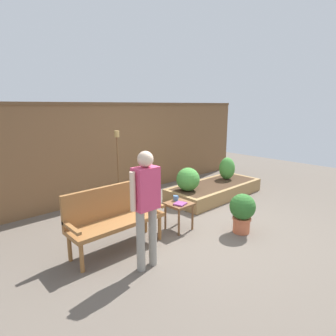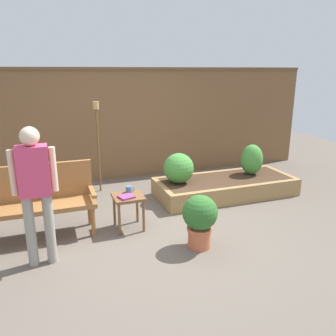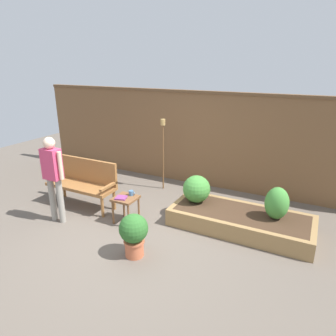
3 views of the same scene
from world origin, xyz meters
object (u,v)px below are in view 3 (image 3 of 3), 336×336
Objects in this scene: shrub_far_corner at (277,203)px; person_by_bench at (53,173)px; tiki_torch at (163,142)px; book_on_table at (121,198)px; garden_bench at (84,179)px; shrub_near_bench at (197,189)px; side_table at (126,202)px; cup_on_table at (131,193)px; potted_boxwood at (134,232)px.

person_by_bench is (-3.56, -1.30, 0.36)m from shrub_far_corner.
person_by_bench is (-1.00, -2.19, -0.17)m from tiki_torch.
tiki_torch reaches higher than book_on_table.
shrub_near_bench is at bearing 14.16° from garden_bench.
shrub_near_bench is 1.57m from tiki_torch.
person_by_bench is (-2.16, -1.30, 0.38)m from shrub_near_bench.
shrub_far_corner is 3.81m from person_by_bench.
side_table is 0.96× the size of shrub_near_bench.
tiki_torch is at bearing 96.33° from cup_on_table.
book_on_table is 0.12× the size of tiki_torch.
cup_on_table is at bearing 125.19° from potted_boxwood.
person_by_bench is at bearing -172.26° from book_on_table.
shrub_far_corner is at bearing -19.11° from tiki_torch.
shrub_far_corner reaches higher than side_table.
book_on_table is 1.84m from tiki_torch.
potted_boxwood is (0.65, -0.92, -0.13)m from cup_on_table.
garden_bench is 1.18m from side_table.
shrub_far_corner is at bearing 0.00° from shrub_near_bench.
potted_boxwood reaches higher than book_on_table.
side_table is 0.12m from book_on_table.
potted_boxwood is (0.73, -0.73, -0.10)m from book_on_table.
book_on_table is 0.34× the size of shrub_far_corner.
potted_boxwood is at bearing -54.81° from cup_on_table.
book_on_table is at bearing 135.25° from potted_boxwood.
garden_bench is 0.85m from person_by_bench.
person_by_bench is (-1.12, -0.53, 0.54)m from side_table.
shrub_far_corner is at bearing 15.12° from cup_on_table.
garden_bench is 2.26m from shrub_near_bench.
garden_bench reaches higher than shrub_near_bench.
tiki_torch reaches higher than shrub_near_bench.
tiki_torch is at bearing 108.45° from potted_boxwood.
shrub_far_corner is at bearing 41.90° from potted_boxwood.
tiki_torch is at bearing 65.57° from person_by_bench.
shrub_near_bench is 0.32× the size of person_by_bench.
cup_on_table is (0.04, 0.12, 0.13)m from side_table.
cup_on_table reaches higher than side_table.
potted_boxwood is at bearing -48.95° from side_table.
side_table is 0.30× the size of tiki_torch.
shrub_near_bench reaches higher than potted_boxwood.
potted_boxwood is at bearing -102.40° from shrub_near_bench.
person_by_bench is (-1.82, 0.27, 0.54)m from potted_boxwood.
garden_bench reaches higher than potted_boxwood.
person_by_bench is (-1.08, -0.46, 0.44)m from book_on_table.
potted_boxwood reaches higher than cup_on_table.
shrub_far_corner reaches higher than cup_on_table.
garden_bench is 2.87× the size of shrub_near_bench.
book_on_table is at bearing -121.14° from side_table.
shrub_near_bench is 0.31× the size of tiki_torch.
garden_bench is 3.00× the size of side_table.
potted_boxwood is 0.43× the size of person_by_bench.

